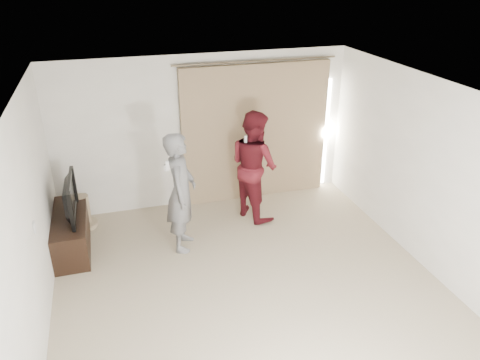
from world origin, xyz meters
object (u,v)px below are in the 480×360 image
(tv_console, at_px, (71,232))
(person_man, at_px, (181,192))
(tv, at_px, (65,198))
(person_woman, at_px, (254,165))

(tv_console, relative_size, person_man, 0.78)
(tv, height_order, person_woman, person_woman)
(tv_console, relative_size, person_woman, 0.78)
(person_man, bearing_deg, tv_console, 165.32)
(person_woman, bearing_deg, tv, -176.09)
(person_man, xyz_separation_m, person_woman, (1.31, 0.62, 0.01))
(tv_console, bearing_deg, person_woman, 3.91)
(tv, distance_m, person_man, 1.66)
(tv, bearing_deg, person_man, -103.72)
(tv, relative_size, person_man, 0.55)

